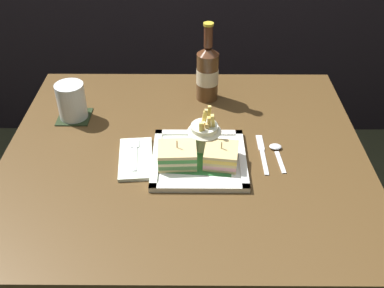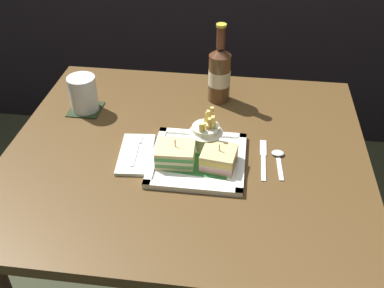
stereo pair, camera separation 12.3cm
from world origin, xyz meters
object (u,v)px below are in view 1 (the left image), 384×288
dining_table (186,187)px  sandwich_half_left (177,155)px  square_plate (199,159)px  fries_cup (205,132)px  spoon (277,150)px  sandwich_half_right (221,156)px  knife (262,152)px  water_glass (72,103)px  fork (135,152)px  beer_bottle (207,72)px

dining_table → sandwich_half_left: (-0.02, -0.07, 0.18)m
square_plate → fries_cup: fries_cup is taller
dining_table → spoon: (0.26, -0.01, 0.14)m
sandwich_half_right → dining_table: bearing=144.5°
sandwich_half_right → fries_cup: bearing=119.7°
knife → fries_cup: bearing=173.7°
water_glass → fork: (0.21, -0.19, -0.04)m
sandwich_half_right → spoon: (0.16, 0.06, -0.03)m
spoon → fries_cup: bearing=176.1°
square_plate → water_glass: size_ratio=2.27×
knife → sandwich_half_left: bearing=-166.2°
fork → spoon: fork is taller
beer_bottle → knife: size_ratio=1.46×
beer_bottle → water_glass: bearing=-163.9°
dining_table → fries_cup: fries_cup is taller
square_plate → fork: bearing=172.6°
water_glass → spoon: (0.61, -0.17, -0.05)m
fork → square_plate: bearing=-7.4°
sandwich_half_right → water_glass: 0.51m
dining_table → fork: bearing=-168.9°
dining_table → fries_cup: (0.05, 0.01, 0.20)m
beer_bottle → spoon: beer_bottle is taller
square_plate → knife: square_plate is taller
sandwich_half_right → knife: bearing=25.9°
square_plate → sandwich_half_right: (0.06, -0.02, 0.03)m
sandwich_half_left → sandwich_half_right: bearing=0.0°
dining_table → spoon: bearing=-1.6°
fork → spoon: size_ratio=1.11×
sandwich_half_left → water_glass: size_ratio=0.94×
square_plate → fork: size_ratio=1.83×
sandwich_half_right → beer_bottle: (-0.03, 0.36, 0.06)m
sandwich_half_right → beer_bottle: bearing=94.8°
fries_cup → beer_bottle: bearing=87.3°
knife → spoon: 0.04m
water_glass → beer_bottle: bearing=16.1°
sandwich_half_left → fork: size_ratio=0.76×
fries_cup → sandwich_half_left: bearing=-134.0°
fork → beer_bottle: bearing=56.6°
dining_table → water_glass: size_ratio=9.04×
square_plate → water_glass: (-0.39, 0.22, 0.05)m
water_glass → fries_cup: bearing=-21.5°
sandwich_half_left → spoon: sandwich_half_left is taller
fries_cup → square_plate: bearing=-104.8°
knife → water_glass: bearing=162.7°
dining_table → sandwich_half_right: sandwich_half_right is taller
dining_table → knife: (0.22, -0.01, 0.14)m
dining_table → water_glass: bearing=154.7°
square_plate → fork: 0.18m
sandwich_half_left → square_plate: bearing=17.9°
dining_table → sandwich_half_right: 0.21m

